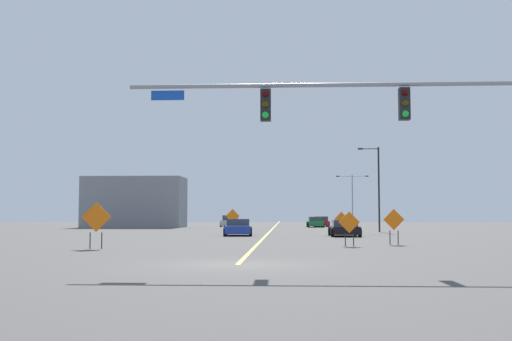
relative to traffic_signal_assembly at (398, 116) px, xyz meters
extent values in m
plane|color=#4C4947|center=(-5.21, 0.01, -4.79)|extent=(207.79, 207.79, 0.00)
cube|color=yellow|center=(-5.21, 57.73, -4.79)|extent=(0.16, 115.44, 0.01)
cylinder|color=gray|center=(-2.05, 0.01, 1.04)|extent=(13.49, 0.14, 0.14)
cube|color=black|center=(0.20, 0.01, 0.40)|extent=(0.34, 0.32, 1.05)
sphere|color=#3A0503|center=(0.20, -0.16, 0.75)|extent=(0.22, 0.22, 0.22)
sphere|color=#3C3106|center=(0.20, -0.16, 0.40)|extent=(0.22, 0.22, 0.22)
sphere|color=green|center=(0.20, -0.16, 0.05)|extent=(0.22, 0.22, 0.22)
cube|color=black|center=(-4.30, 0.01, 0.40)|extent=(0.34, 0.32, 1.05)
sphere|color=#3A0503|center=(-4.30, -0.16, 0.75)|extent=(0.22, 0.22, 0.22)
sphere|color=#3C3106|center=(-4.30, -0.16, 0.40)|extent=(0.22, 0.22, 0.22)
sphere|color=green|center=(-4.30, -0.16, 0.05)|extent=(0.22, 0.22, 0.22)
cube|color=#1447B7|center=(-7.54, 0.01, 0.75)|extent=(1.10, 0.03, 0.32)
cylinder|color=black|center=(4.74, 36.85, -0.93)|extent=(0.16, 0.16, 7.71)
cylinder|color=black|center=(3.92, 36.85, 2.77)|extent=(1.63, 0.08, 0.08)
cube|color=#262628|center=(3.11, 36.85, 2.77)|extent=(0.44, 0.24, 0.14)
cylinder|color=gray|center=(5.53, 67.53, -1.27)|extent=(0.16, 0.16, 7.05)
cylinder|color=gray|center=(4.52, 67.53, 2.11)|extent=(2.04, 0.08, 0.08)
cube|color=#262628|center=(3.50, 67.53, 2.11)|extent=(0.44, 0.24, 0.14)
cylinder|color=gray|center=(6.55, 67.53, 2.11)|extent=(2.04, 0.08, 0.08)
cube|color=#262628|center=(7.57, 67.53, 2.11)|extent=(0.44, 0.24, 0.14)
cube|color=orange|center=(-12.57, 8.77, -3.30)|extent=(1.40, 0.14, 1.40)
cylinder|color=black|center=(-12.84, 8.75, -4.41)|extent=(0.05, 0.05, 0.77)
cylinder|color=black|center=(-12.30, 8.79, -4.41)|extent=(0.05, 0.05, 0.77)
cube|color=orange|center=(0.98, 32.83, -3.57)|extent=(1.18, 0.21, 1.19)
cylinder|color=black|center=(0.75, 32.80, -4.49)|extent=(0.05, 0.05, 0.61)
cylinder|color=black|center=(1.20, 32.87, -4.49)|extent=(0.05, 0.05, 0.61)
cube|color=orange|center=(-0.47, 11.58, -3.58)|extent=(1.08, 0.20, 1.09)
cylinder|color=black|center=(-0.68, 11.55, -4.47)|extent=(0.05, 0.05, 0.65)
cylinder|color=black|center=(-0.26, 11.61, -4.47)|extent=(0.05, 0.05, 0.65)
cube|color=orange|center=(2.06, 13.37, -3.45)|extent=(1.13, 0.17, 1.13)
cylinder|color=black|center=(1.84, 13.34, -4.42)|extent=(0.05, 0.05, 0.75)
cylinder|color=black|center=(2.28, 13.39, -4.42)|extent=(0.05, 0.05, 0.75)
cube|color=orange|center=(-8.64, 37.36, -3.35)|extent=(1.30, 0.22, 1.31)
cylinder|color=black|center=(-8.89, 37.39, -4.41)|extent=(0.05, 0.05, 0.76)
cylinder|color=black|center=(-8.38, 37.32, -4.41)|extent=(0.05, 0.05, 0.76)
cube|color=#1E389E|center=(-7.30, 26.83, -4.34)|extent=(2.11, 4.18, 0.59)
cube|color=#333D47|center=(-7.31, 27.03, -3.79)|extent=(1.80, 2.13, 0.50)
cylinder|color=black|center=(-8.15, 25.35, -4.47)|extent=(0.26, 0.65, 0.64)
cylinder|color=black|center=(-6.28, 25.46, -4.47)|extent=(0.26, 0.65, 0.64)
cylinder|color=black|center=(-8.32, 28.20, -4.47)|extent=(0.26, 0.65, 0.64)
cylinder|color=black|center=(-6.45, 28.31, -4.47)|extent=(0.26, 0.65, 0.64)
cube|color=red|center=(0.74, 60.81, -4.34)|extent=(1.96, 3.97, 0.58)
cube|color=#333D47|center=(0.75, 60.62, -3.77)|extent=(1.70, 2.11, 0.56)
cylinder|color=black|center=(1.59, 62.21, -4.47)|extent=(0.24, 0.65, 0.64)
cylinder|color=black|center=(-0.22, 62.14, -4.47)|extent=(0.24, 0.65, 0.64)
cylinder|color=black|center=(1.69, 59.48, -4.47)|extent=(0.24, 0.65, 0.64)
cylinder|color=black|center=(-0.11, 59.41, -4.47)|extent=(0.24, 0.65, 0.64)
cube|color=#196B38|center=(-0.15, 56.84, -4.32)|extent=(1.85, 4.28, 0.62)
cube|color=#333D47|center=(-0.14, 56.63, -3.76)|extent=(1.64, 2.22, 0.50)
cylinder|color=black|center=(0.71, 58.34, -4.47)|extent=(0.23, 0.64, 0.64)
cylinder|color=black|center=(-1.06, 58.31, -4.47)|extent=(0.23, 0.64, 0.64)
cylinder|color=black|center=(0.77, 55.37, -4.47)|extent=(0.23, 0.64, 0.64)
cylinder|color=black|center=(-1.01, 55.34, -4.47)|extent=(0.23, 0.64, 0.64)
cube|color=#B7BABF|center=(-10.93, 60.12, -4.31)|extent=(2.16, 4.49, 0.64)
cube|color=#333D47|center=(-10.92, 60.34, -3.67)|extent=(1.87, 2.54, 0.64)
cylinder|color=black|center=(-11.97, 58.64, -4.47)|extent=(0.25, 0.65, 0.64)
cylinder|color=black|center=(-10.04, 58.54, -4.47)|extent=(0.25, 0.65, 0.64)
cylinder|color=black|center=(-11.82, 61.71, -4.47)|extent=(0.25, 0.65, 0.64)
cylinder|color=black|center=(-9.88, 61.61, -4.47)|extent=(0.25, 0.65, 0.64)
cube|color=black|center=(0.57, 25.85, -4.34)|extent=(1.92, 4.30, 0.57)
cube|color=#333D47|center=(0.58, 25.64, -3.83)|extent=(1.73, 2.17, 0.46)
cylinder|color=black|center=(1.53, 27.36, -4.47)|extent=(0.22, 0.64, 0.64)
cylinder|color=black|center=(-0.39, 27.36, -4.47)|extent=(0.22, 0.64, 0.64)
cylinder|color=black|center=(1.54, 24.35, -4.47)|extent=(0.22, 0.64, 0.64)
cylinder|color=black|center=(-0.38, 24.35, -4.47)|extent=(0.22, 0.64, 0.64)
cube|color=gray|center=(-22.13, 55.01, -1.74)|extent=(11.88, 6.12, 6.09)
camera|label=1|loc=(-3.61, -20.17, -3.15)|focal=43.75mm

